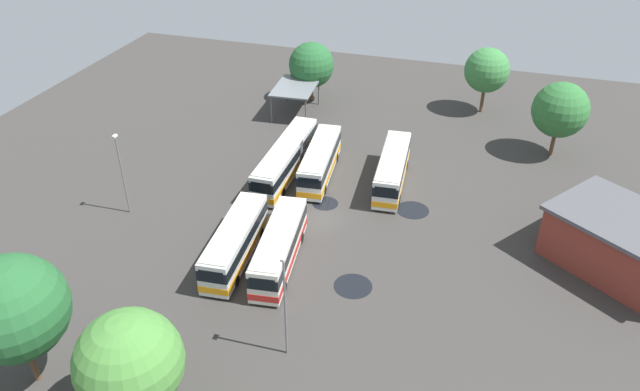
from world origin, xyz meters
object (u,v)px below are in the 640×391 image
at_px(bus_row1_slot1, 279,247).
at_px(tree_northwest, 13,308).
at_px(bus_row0_slot1, 320,161).
at_px(tree_east_edge, 129,362).
at_px(tree_west_edge, 487,70).
at_px(bus_row0_slot3, 392,169).
at_px(lamp_post_by_building, 122,171).
at_px(tree_northeast, 311,65).
at_px(maintenance_shelter, 295,88).
at_px(tree_south_edge, 560,110).
at_px(lamp_post_far_corner, 285,303).
at_px(depot_building, 627,245).
at_px(bus_row0_slot0, 286,158).
at_px(bus_row1_slot0, 235,242).

bearing_deg(bus_row1_slot1, tree_northwest, -34.85).
distance_m(bus_row0_slot1, bus_row1_slot1, 15.76).
relative_size(tree_east_edge, tree_west_edge, 0.99).
distance_m(bus_row0_slot3, tree_northwest, 38.52).
bearing_deg(lamp_post_by_building, tree_northeast, 164.43).
xyz_separation_m(maintenance_shelter, tree_west_edge, (-7.73, 23.32, 2.17)).
bearing_deg(tree_south_edge, tree_northwest, -37.60).
bearing_deg(lamp_post_far_corner, bus_row0_slot3, 174.41).
xyz_separation_m(depot_building, tree_east_edge, (26.02, -31.82, 2.62)).
distance_m(bus_row0_slot0, bus_row0_slot3, 11.60).
bearing_deg(bus_row1_slot0, bus_row1_slot1, 95.68).
relative_size(bus_row0_slot1, lamp_post_by_building, 1.37).
distance_m(tree_south_edge, tree_east_edge, 52.94).
xyz_separation_m(tree_northeast, tree_east_edge, (52.81, 5.23, 0.09)).
distance_m(bus_row1_slot0, lamp_post_far_corner, 12.63).
distance_m(bus_row0_slot3, bus_row1_slot0, 19.84).
height_order(bus_row1_slot0, tree_west_edge, tree_west_edge).
height_order(bus_row0_slot1, depot_building, depot_building).
bearing_deg(bus_row1_slot1, maintenance_shelter, -163.44).
distance_m(bus_row0_slot3, tree_northeast, 24.24).
bearing_deg(bus_row0_slot0, bus_row1_slot0, 3.24).
bearing_deg(tree_east_edge, bus_row0_slot1, 176.61).
distance_m(depot_building, tree_east_edge, 41.19).
height_order(lamp_post_far_corner, tree_west_edge, lamp_post_far_corner).
bearing_deg(maintenance_shelter, bus_row0_slot3, 48.18).
xyz_separation_m(bus_row0_slot1, tree_east_edge, (33.44, -1.98, 3.25)).
height_order(bus_row0_slot0, lamp_post_far_corner, lamp_post_far_corner).
height_order(bus_row0_slot0, bus_row0_slot3, same).
height_order(bus_row0_slot1, maintenance_shelter, maintenance_shelter).
relative_size(bus_row0_slot0, tree_south_edge, 1.68).
distance_m(bus_row1_slot0, maintenance_shelter, 31.23).
relative_size(maintenance_shelter, tree_west_edge, 0.91).
bearing_deg(bus_row0_slot3, lamp_post_far_corner, -5.59).
relative_size(bus_row1_slot1, tree_west_edge, 1.35).
relative_size(depot_building, tree_northeast, 1.88).
bearing_deg(tree_west_edge, bus_row0_slot1, -34.61).
relative_size(bus_row0_slot3, lamp_post_by_building, 1.38).
bearing_deg(tree_west_edge, depot_building, 25.75).
height_order(bus_row1_slot0, depot_building, depot_building).
bearing_deg(lamp_post_far_corner, maintenance_shelter, -161.77).
bearing_deg(lamp_post_by_building, bus_row0_slot1, 127.66).
relative_size(bus_row1_slot0, depot_building, 0.76).
xyz_separation_m(bus_row0_slot1, depot_building, (7.42, 29.84, 0.63)).
height_order(bus_row1_slot1, depot_building, depot_building).
relative_size(bus_row0_slot0, bus_row0_slot3, 1.25).
bearing_deg(bus_row0_slot0, bus_row0_slot3, 95.75).
height_order(bus_row0_slot1, bus_row1_slot0, same).
distance_m(depot_building, tree_northwest, 48.03).
bearing_deg(tree_northeast, bus_row1_slot1, 13.42).
bearing_deg(maintenance_shelter, tree_northwest, -3.45).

